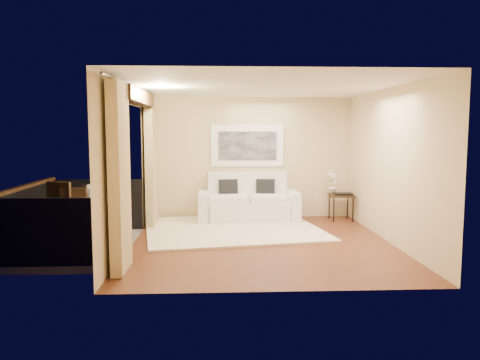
{
  "coord_description": "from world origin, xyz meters",
  "views": [
    {
      "loc": [
        -0.75,
        -8.01,
        1.96
      ],
      "look_at": [
        -0.35,
        0.58,
        1.05
      ],
      "focal_mm": 35.0,
      "sensor_mm": 36.0,
      "label": 1
    }
  ],
  "objects": [
    {
      "name": "glass_a",
      "position": [
        -2.76,
        0.09,
        0.88
      ],
      "size": [
        0.06,
        0.06,
        0.12
      ],
      "primitive_type": "cylinder",
      "color": "silver",
      "rests_on": "bistro_table"
    },
    {
      "name": "balcony_chair_far",
      "position": [
        -3.46,
        0.19,
        0.63
      ],
      "size": [
        0.6,
        0.6,
        1.08
      ],
      "rotation": [
        0.0,
        0.0,
        2.79
      ],
      "color": "#321E10",
      "rests_on": "balcony"
    },
    {
      "name": "tray",
      "position": [
        1.96,
        1.95,
        0.59
      ],
      "size": [
        0.39,
        0.3,
        0.05
      ],
      "primitive_type": "cube",
      "rotation": [
        0.0,
        0.0,
        -0.05
      ],
      "color": "black",
      "rests_on": "side_table"
    },
    {
      "name": "balcony",
      "position": [
        -3.31,
        0.0,
        0.18
      ],
      "size": [
        1.81,
        2.6,
        1.17
      ],
      "color": "#605B56",
      "rests_on": "ground"
    },
    {
      "name": "glass_b",
      "position": [
        -2.69,
        0.2,
        0.88
      ],
      "size": [
        0.06,
        0.06,
        0.12
      ],
      "primitive_type": "cylinder",
      "color": "silver",
      "rests_on": "bistro_table"
    },
    {
      "name": "orchid",
      "position": [
        1.77,
        2.16,
        0.83
      ],
      "size": [
        0.33,
        0.32,
        0.52
      ],
      "primitive_type": "imported",
      "rotation": [
        0.0,
        0.0,
        0.65
      ],
      "color": "white",
      "rests_on": "side_table"
    },
    {
      "name": "vase",
      "position": [
        -2.94,
        -0.03,
        0.91
      ],
      "size": [
        0.04,
        0.04,
        0.18
      ],
      "primitive_type": "cylinder",
      "color": "silver",
      "rests_on": "bistro_table"
    },
    {
      "name": "side_table",
      "position": [
        1.93,
        2.0,
        0.51
      ],
      "size": [
        0.55,
        0.55,
        0.57
      ],
      "rotation": [
        0.0,
        0.0,
        -0.07
      ],
      "color": "#321E10",
      "rests_on": "floor"
    },
    {
      "name": "sofa",
      "position": [
        -0.1,
        2.1,
        0.37
      ],
      "size": [
        2.18,
        0.96,
        1.04
      ],
      "rotation": [
        0.0,
        0.0,
        0.01
      ],
      "color": "white",
      "rests_on": "floor"
    },
    {
      "name": "artwork",
      "position": [
        -0.1,
        2.46,
        1.62
      ],
      "size": [
        1.62,
        0.07,
        0.92
      ],
      "color": "white",
      "rests_on": "room_shell"
    },
    {
      "name": "ice_bucket",
      "position": [
        -3.08,
        0.29,
        0.92
      ],
      "size": [
        0.18,
        0.18,
        0.2
      ],
      "primitive_type": "cylinder",
      "color": "silver",
      "rests_on": "bistro_table"
    },
    {
      "name": "rug",
      "position": [
        -0.48,
        1.1,
        0.02
      ],
      "size": [
        3.77,
        3.41,
        0.04
      ],
      "primitive_type": "cube",
      "rotation": [
        0.0,
        0.0,
        0.16
      ],
      "color": "beige",
      "rests_on": "floor"
    },
    {
      "name": "curtains",
      "position": [
        -2.11,
        0.0,
        1.34
      ],
      "size": [
        0.16,
        4.8,
        2.64
      ],
      "color": "tan",
      "rests_on": "ground"
    },
    {
      "name": "floor",
      "position": [
        0.0,
        0.0,
        0.0
      ],
      "size": [
        5.0,
        5.0,
        0.0
      ],
      "primitive_type": "plane",
      "color": "brown",
      "rests_on": "ground"
    },
    {
      "name": "balcony_chair_near",
      "position": [
        -3.23,
        -0.01,
        0.57
      ],
      "size": [
        0.51,
        0.51,
        0.98
      ],
      "rotation": [
        0.0,
        0.0,
        0.22
      ],
      "color": "#321E10",
      "rests_on": "balcony"
    },
    {
      "name": "candle",
      "position": [
        -2.84,
        0.33,
        0.85
      ],
      "size": [
        0.06,
        0.06,
        0.07
      ],
      "primitive_type": "cylinder",
      "color": "red",
      "rests_on": "bistro_table"
    },
    {
      "name": "bistro_table",
      "position": [
        -2.89,
        0.19,
        0.74
      ],
      "size": [
        0.84,
        0.84,
        0.82
      ],
      "rotation": [
        0.0,
        0.0,
        -0.24
      ],
      "color": "#321E10",
      "rests_on": "balcony"
    },
    {
      "name": "room_shell",
      "position": [
        -2.13,
        0.0,
        2.52
      ],
      "size": [
        5.0,
        6.4,
        5.0
      ],
      "color": "white",
      "rests_on": "ground"
    }
  ]
}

